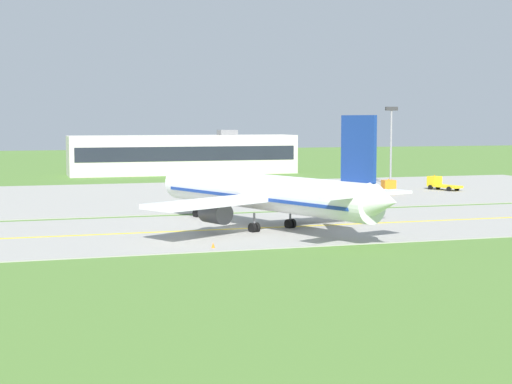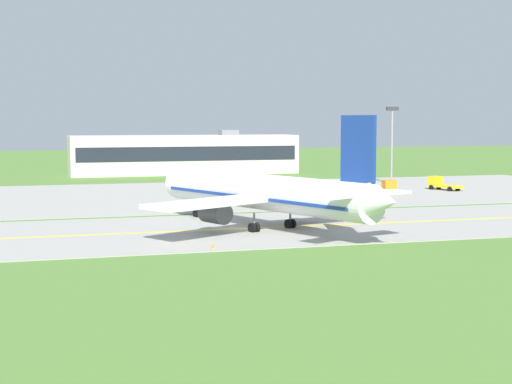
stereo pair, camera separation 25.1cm
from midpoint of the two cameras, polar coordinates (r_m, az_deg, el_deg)
The scene contains 10 objects.
ground_plane at distance 89.27m, azimuth -0.99°, elevation -2.70°, with size 500.00×500.00×0.00m, color #517A33.
taxiway_strip at distance 89.26m, azimuth -0.99°, elevation -2.67°, with size 240.00×28.00×0.10m, color #9E9B93.
apron_pad at distance 132.13m, azimuth -1.87°, elevation -0.12°, with size 140.00×52.00×0.10m, color #9E9B93.
taxiway_centreline at distance 89.26m, azimuth -0.99°, elevation -2.63°, with size 220.00×0.60×0.01m, color yellow.
airplane_lead at distance 88.94m, azimuth 0.49°, elevation -0.05°, with size 31.37×38.06×12.70m.
service_truck_baggage at distance 142.68m, azimuth 12.99°, elevation 0.60°, with size 4.11×6.72×2.59m.
service_truck_fuel at distance 133.92m, azimuth 9.22°, elevation 0.37°, with size 2.67×6.52×2.59m.
terminal_building at distance 181.47m, azimuth -5.23°, elevation 2.68°, with size 51.42×10.41×9.99m.
apron_light_mast at distance 149.65m, azimuth 9.61°, elevation 3.99°, with size 2.40×0.50×14.70m.
traffic_cone_near_edge at distance 75.95m, azimuth -3.18°, elevation -3.87°, with size 0.44×0.44×0.60m, color orange.
Camera 1 is at (-24.61, -84.94, 12.21)m, focal length 55.83 mm.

